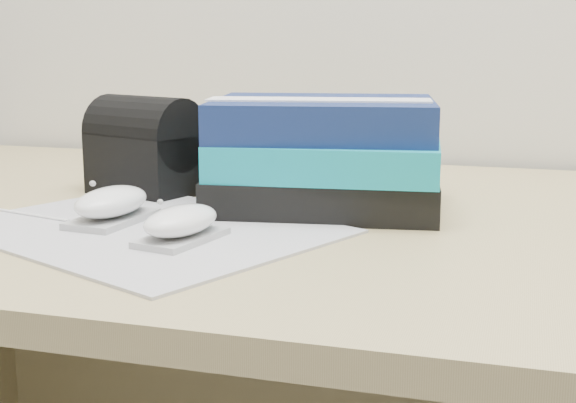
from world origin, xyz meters
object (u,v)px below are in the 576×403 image
(book_stack, at_px, (325,155))
(desk, at_px, (373,383))
(mouse_rear, at_px, (112,205))
(mouse_front, at_px, (181,224))
(pouch, at_px, (145,147))

(book_stack, bearing_deg, desk, 29.30)
(mouse_rear, distance_m, mouse_front, 0.12)
(mouse_front, height_order, pouch, pouch)
(desk, bearing_deg, book_stack, -150.70)
(pouch, bearing_deg, mouse_rear, -75.54)
(book_stack, bearing_deg, pouch, 175.89)
(desk, xyz_separation_m, pouch, (-0.30, -0.01, 0.30))
(mouse_front, relative_size, pouch, 0.68)
(book_stack, xyz_separation_m, pouch, (-0.25, 0.02, -0.00))
(mouse_rear, distance_m, book_stack, 0.26)
(desk, relative_size, pouch, 10.11)
(desk, height_order, pouch, pouch)
(mouse_front, bearing_deg, desk, 58.07)
(mouse_front, distance_m, book_stack, 0.24)
(mouse_rear, relative_size, pouch, 0.71)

